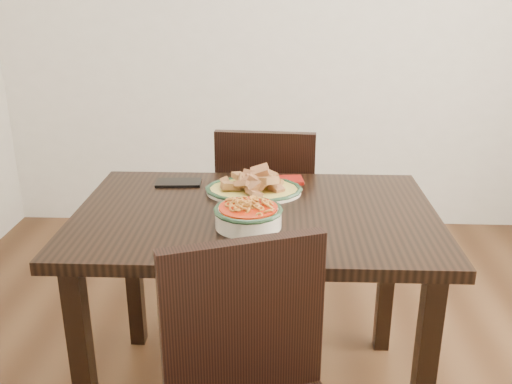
{
  "coord_description": "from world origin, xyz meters",
  "views": [
    {
      "loc": [
        -0.07,
        -1.68,
        1.47
      ],
      "look_at": [
        -0.14,
        0.1,
        0.81
      ],
      "focal_mm": 40.0,
      "sensor_mm": 36.0,
      "label": 1
    }
  ],
  "objects_px": {
    "chair_far": "(267,210)",
    "fish_plate": "(254,181)",
    "dining_table": "(256,238)",
    "noodle_bowl": "(248,213)",
    "smartphone": "(179,183)"
  },
  "relations": [
    {
      "from": "dining_table",
      "to": "chair_far",
      "type": "xyz_separation_m",
      "value": [
        0.02,
        0.63,
        -0.15
      ]
    },
    {
      "from": "chair_far",
      "to": "dining_table",
      "type": "bearing_deg",
      "value": 92.0
    },
    {
      "from": "dining_table",
      "to": "noodle_bowl",
      "type": "xyz_separation_m",
      "value": [
        -0.02,
        -0.13,
        0.14
      ]
    },
    {
      "from": "dining_table",
      "to": "fish_plate",
      "type": "xyz_separation_m",
      "value": [
        -0.01,
        0.17,
        0.14
      ]
    },
    {
      "from": "chair_far",
      "to": "fish_plate",
      "type": "distance_m",
      "value": 0.54
    },
    {
      "from": "chair_far",
      "to": "smartphone",
      "type": "distance_m",
      "value": 0.55
    },
    {
      "from": "chair_far",
      "to": "fish_plate",
      "type": "height_order",
      "value": "chair_far"
    },
    {
      "from": "dining_table",
      "to": "noodle_bowl",
      "type": "height_order",
      "value": "noodle_bowl"
    },
    {
      "from": "dining_table",
      "to": "smartphone",
      "type": "relative_size",
      "value": 7.17
    },
    {
      "from": "fish_plate",
      "to": "smartphone",
      "type": "distance_m",
      "value": 0.3
    },
    {
      "from": "noodle_bowl",
      "to": "dining_table",
      "type": "bearing_deg",
      "value": 82.06
    },
    {
      "from": "fish_plate",
      "to": "smartphone",
      "type": "xyz_separation_m",
      "value": [
        -0.29,
        0.09,
        -0.04
      ]
    },
    {
      "from": "noodle_bowl",
      "to": "smartphone",
      "type": "xyz_separation_m",
      "value": [
        -0.29,
        0.39,
        -0.04
      ]
    },
    {
      "from": "dining_table",
      "to": "smartphone",
      "type": "distance_m",
      "value": 0.41
    },
    {
      "from": "fish_plate",
      "to": "dining_table",
      "type": "bearing_deg",
      "value": -85.23
    }
  ]
}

